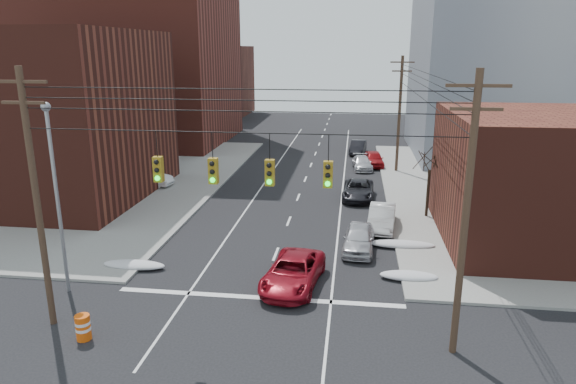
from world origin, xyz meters
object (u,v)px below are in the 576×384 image
(parked_car_b, at_px, (382,217))
(lot_car_d, at_px, (71,181))
(lot_car_a, at_px, (149,178))
(construction_barrel, at_px, (83,327))
(parked_car_d, at_px, (362,163))
(lot_car_b, at_px, (132,180))
(parked_car_f, at_px, (358,147))
(lot_car_c, at_px, (96,183))
(parked_car_c, at_px, (358,190))
(parked_car_e, at_px, (374,159))
(parked_car_a, at_px, (359,239))
(red_pickup, at_px, (293,272))

(parked_car_b, distance_m, lot_car_d, 26.26)
(lot_car_a, height_order, construction_barrel, lot_car_a)
(parked_car_d, relative_size, lot_car_b, 0.94)
(parked_car_d, bearing_deg, lot_car_b, -158.41)
(construction_barrel, bearing_deg, parked_car_f, 74.47)
(lot_car_c, bearing_deg, parked_car_b, -98.32)
(parked_car_d, height_order, lot_car_a, lot_car_a)
(parked_car_c, distance_m, lot_car_b, 19.19)
(construction_barrel, bearing_deg, lot_car_b, 109.11)
(parked_car_c, distance_m, parked_car_d, 10.50)
(parked_car_b, bearing_deg, lot_car_a, 163.09)
(parked_car_e, height_order, lot_car_d, lot_car_d)
(parked_car_a, xyz_separation_m, parked_car_e, (1.60, 23.13, -0.00))
(parked_car_c, bearing_deg, parked_car_e, 84.56)
(parked_car_d, xyz_separation_m, lot_car_c, (-21.99, -11.68, 0.23))
(lot_car_b, relative_size, construction_barrel, 4.28)
(parked_car_d, bearing_deg, lot_car_c, -157.55)
(parked_car_b, xyz_separation_m, parked_car_d, (-1.13, 17.46, -0.15))
(parked_car_a, distance_m, construction_barrel, 15.94)
(lot_car_a, bearing_deg, red_pickup, -131.42)
(lot_car_c, relative_size, lot_car_d, 1.14)
(red_pickup, height_order, lot_car_d, lot_car_d)
(parked_car_e, height_order, construction_barrel, parked_car_e)
(parked_car_a, height_order, lot_car_a, lot_car_a)
(parked_car_a, distance_m, lot_car_c, 23.73)
(parked_car_a, height_order, parked_car_c, parked_car_a)
(lot_car_c, distance_m, construction_barrel, 23.48)
(lot_car_b, distance_m, lot_car_c, 2.91)
(red_pickup, distance_m, parked_car_d, 27.00)
(parked_car_c, height_order, construction_barrel, parked_car_c)
(lot_car_d, distance_m, construction_barrel, 24.97)
(parked_car_c, xyz_separation_m, parked_car_e, (1.60, 12.07, 0.03))
(parked_car_e, relative_size, lot_car_b, 0.95)
(red_pickup, distance_m, parked_car_f, 34.77)
(parked_car_a, distance_m, lot_car_b, 22.37)
(parked_car_c, xyz_separation_m, parked_car_d, (0.41, 10.49, -0.09))
(lot_car_a, relative_size, lot_car_b, 0.91)
(parked_car_a, distance_m, parked_car_c, 11.06)
(lot_car_b, bearing_deg, lot_car_d, 104.85)
(red_pickup, bearing_deg, construction_barrel, -135.64)
(lot_car_a, xyz_separation_m, lot_car_d, (-5.99, -2.00, 0.03))
(parked_car_b, relative_size, lot_car_d, 1.11)
(lot_car_a, relative_size, lot_car_d, 0.99)
(parked_car_c, bearing_deg, red_pickup, -99.37)
(lot_car_d, bearing_deg, parked_car_d, -55.36)
(red_pickup, distance_m, parked_car_b, 10.47)
(red_pickup, distance_m, lot_car_c, 23.69)
(parked_car_b, distance_m, parked_car_f, 25.38)
(construction_barrel, bearing_deg, parked_car_b, 50.06)
(lot_car_d, bearing_deg, lot_car_b, -65.54)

